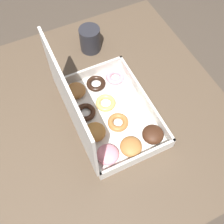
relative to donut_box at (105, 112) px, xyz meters
name	(u,v)px	position (x,y,z in m)	size (l,w,h in m)	color
ground_plane	(104,174)	(0.04, 0.01, -0.77)	(8.00, 8.00, 0.00)	#42382D
dining_table	(100,126)	(0.04, 0.01, -0.16)	(0.91, 0.89, 0.72)	#4C3D2D
donut_box	(105,112)	(0.00, 0.00, 0.00)	(0.38, 0.26, 0.29)	silver
coffee_mug	(90,39)	(0.32, -0.08, 0.00)	(0.08, 0.08, 0.10)	#232328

